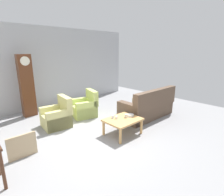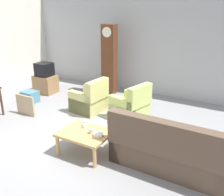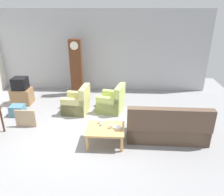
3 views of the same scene
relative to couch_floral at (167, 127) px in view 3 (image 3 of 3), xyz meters
name	(u,v)px [view 3 (image 3 of 3)]	position (x,y,z in m)	size (l,w,h in m)	color
ground_plane	(91,134)	(-2.04, 0.10, -0.36)	(10.40, 10.40, 0.00)	gray
garage_door_wall	(102,51)	(-2.04, 3.70, 1.24)	(8.40, 0.16, 3.20)	#ADAFB5
couch_floral	(167,127)	(0.00, 0.00, 0.00)	(2.11, 0.91, 1.04)	brown
armchair_olive_near	(77,104)	(-2.68, 1.44, -0.05)	(0.87, 0.84, 0.92)	#CCC67A
armchair_olive_far	(112,102)	(-1.54, 1.60, -0.05)	(0.96, 0.94, 0.92)	#C4D770
coffee_table_wood	(105,130)	(-1.60, -0.31, 0.03)	(0.96, 0.76, 0.46)	tan
grandfather_clock	(76,68)	(-2.98, 3.01, 0.73)	(0.44, 0.30, 2.16)	#562D19
tv_stand_cabinet	(22,96)	(-4.80, 2.01, -0.08)	(0.68, 0.52, 0.56)	#997047
tv_crt	(20,83)	(-4.80, 2.01, 0.41)	(0.48, 0.44, 0.42)	black
framed_picture_leaning	(26,118)	(-4.01, 0.42, -0.09)	(0.60, 0.05, 0.53)	tan
storage_box_blue	(18,110)	(-4.58, 1.11, -0.19)	(0.43, 0.37, 0.34)	teal
cup_white_porcelain	(102,124)	(-1.71, -0.17, 0.14)	(0.08, 0.08, 0.08)	white
cup_blue_rimmed	(100,122)	(-1.77, -0.07, 0.15)	(0.07, 0.07, 0.09)	silver
cup_cream_tall	(111,126)	(-1.46, -0.29, 0.15)	(0.09, 0.09, 0.10)	beige
bowl_white_stacked	(118,128)	(-1.29, -0.31, 0.13)	(0.18, 0.18, 0.06)	white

